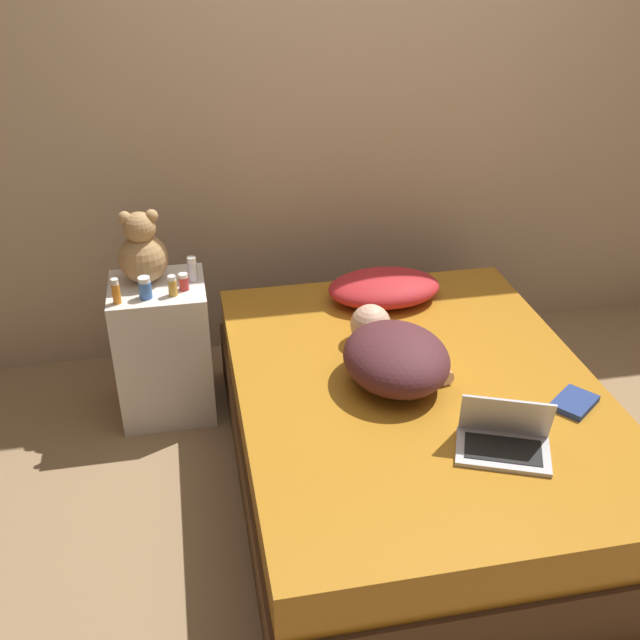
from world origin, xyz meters
The scene contains 14 objects.
ground_plane centered at (0.00, 0.00, 0.00)m, with size 12.00×12.00×0.00m, color #937551.
wall_back centered at (0.00, 1.19, 1.30)m, with size 8.00×0.06×2.60m.
bed centered at (0.00, 0.00, 0.23)m, with size 1.38×1.82×0.46m.
nightstand centered at (-0.95, 0.67, 0.32)m, with size 0.40×0.38×0.63m.
pillow centered at (0.05, 0.66, 0.53)m, with size 0.51×0.34×0.13m.
person_lying centered at (-0.08, 0.06, 0.56)m, with size 0.42×0.62×0.21m.
laptop centered at (0.16, -0.43, 0.51)m, with size 0.35×0.29×0.20m.
teddy_bear centered at (-0.99, 0.72, 0.77)m, with size 0.21×0.21×0.32m.
bottle_orange centered at (-1.10, 0.54, 0.68)m, with size 0.03×0.03×0.11m.
bottle_amber centered at (-0.88, 0.57, 0.67)m, with size 0.04×0.04×0.09m.
bottle_red centered at (-0.84, 0.61, 0.67)m, with size 0.04×0.04×0.07m.
bottle_blue centered at (-0.99, 0.56, 0.68)m, with size 0.05×0.05×0.09m.
bottle_clear centered at (-0.80, 0.69, 0.68)m, with size 0.04×0.04×0.11m.
book centered at (0.51, -0.25, 0.47)m, with size 0.21×0.20×0.02m.
Camera 1 is at (-0.81, -2.22, 2.07)m, focal length 42.00 mm.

